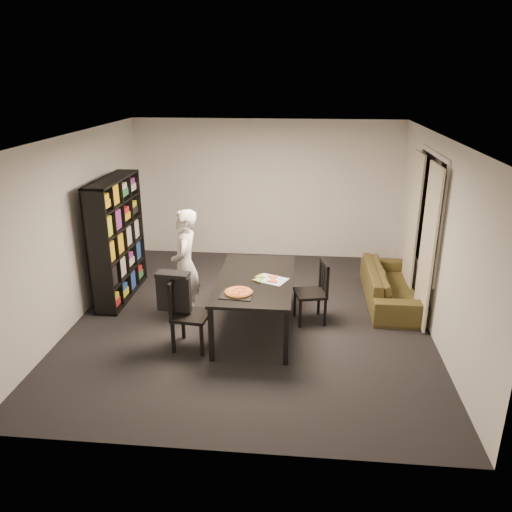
# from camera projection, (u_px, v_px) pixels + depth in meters

# --- Properties ---
(room) EXTENTS (5.01, 5.51, 2.61)m
(room) POSITION_uv_depth(u_px,v_px,m) (251.00, 233.00, 6.85)
(room) COLOR black
(room) RESTS_ON ground
(window_pane) EXTENTS (0.02, 1.40, 1.60)m
(window_pane) POSITION_uv_depth(u_px,v_px,m) (428.00, 212.00, 7.11)
(window_pane) COLOR black
(window_pane) RESTS_ON room
(window_frame) EXTENTS (0.03, 1.52, 1.72)m
(window_frame) POSITION_uv_depth(u_px,v_px,m) (428.00, 212.00, 7.12)
(window_frame) COLOR white
(window_frame) RESTS_ON room
(curtain_left) EXTENTS (0.03, 0.70, 2.25)m
(curtain_left) POSITION_uv_depth(u_px,v_px,m) (428.00, 247.00, 6.76)
(curtain_left) COLOR beige
(curtain_left) RESTS_ON room
(curtain_right) EXTENTS (0.03, 0.70, 2.25)m
(curtain_right) POSITION_uv_depth(u_px,v_px,m) (412.00, 225.00, 7.73)
(curtain_right) COLOR beige
(curtain_right) RESTS_ON room
(bookshelf) EXTENTS (0.35, 1.50, 1.90)m
(bookshelf) POSITION_uv_depth(u_px,v_px,m) (117.00, 239.00, 7.72)
(bookshelf) COLOR black
(bookshelf) RESTS_ON room
(dining_table) EXTENTS (1.02, 1.83, 0.76)m
(dining_table) POSITION_uv_depth(u_px,v_px,m) (255.00, 283.00, 6.75)
(dining_table) COLOR black
(dining_table) RESTS_ON room
(chair_left) EXTENTS (0.49, 0.49, 0.95)m
(chair_left) POSITION_uv_depth(u_px,v_px,m) (184.00, 309.00, 6.36)
(chair_left) COLOR black
(chair_left) RESTS_ON room
(chair_right) EXTENTS (0.50, 0.50, 0.90)m
(chair_right) POSITION_uv_depth(u_px,v_px,m) (316.00, 288.00, 7.06)
(chair_right) COLOR black
(chair_right) RESTS_ON room
(draped_jacket) EXTENTS (0.45, 0.23, 0.53)m
(draped_jacket) POSITION_uv_depth(u_px,v_px,m) (174.00, 290.00, 6.31)
(draped_jacket) COLOR black
(draped_jacket) RESTS_ON chair_left
(person) EXTENTS (0.45, 0.63, 1.62)m
(person) POSITION_uv_depth(u_px,v_px,m) (185.00, 265.00, 7.07)
(person) COLOR white
(person) RESTS_ON room
(baking_tray) EXTENTS (0.43, 0.35, 0.01)m
(baking_tray) POSITION_uv_depth(u_px,v_px,m) (237.00, 295.00, 6.22)
(baking_tray) COLOR black
(baking_tray) RESTS_ON dining_table
(pepperoni_pizza) EXTENTS (0.35, 0.35, 0.03)m
(pepperoni_pizza) POSITION_uv_depth(u_px,v_px,m) (239.00, 292.00, 6.24)
(pepperoni_pizza) COLOR #99652C
(pepperoni_pizza) RESTS_ON dining_table
(kitchen_towel) EXTENTS (0.49, 0.44, 0.01)m
(kitchen_towel) POSITION_uv_depth(u_px,v_px,m) (271.00, 280.00, 6.67)
(kitchen_towel) COLOR silver
(kitchen_towel) RESTS_ON dining_table
(pizza_slices) EXTENTS (0.40, 0.35, 0.01)m
(pizza_slices) POSITION_uv_depth(u_px,v_px,m) (266.00, 279.00, 6.69)
(pizza_slices) COLOR gold
(pizza_slices) RESTS_ON dining_table
(sofa) EXTENTS (0.73, 1.88, 0.55)m
(sofa) POSITION_uv_depth(u_px,v_px,m) (391.00, 285.00, 7.74)
(sofa) COLOR #403619
(sofa) RESTS_ON room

